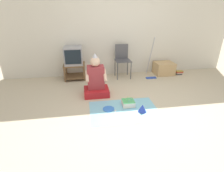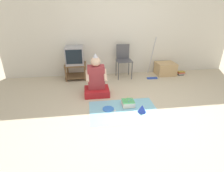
# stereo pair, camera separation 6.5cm
# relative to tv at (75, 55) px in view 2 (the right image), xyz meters

# --- Properties ---
(ground_plane) EXTENTS (16.00, 16.00, 0.00)m
(ground_plane) POSITION_rel_tv_xyz_m (1.28, -1.89, -0.64)
(ground_plane) COLOR beige
(wall_back) EXTENTS (6.40, 0.06, 2.55)m
(wall_back) POSITION_rel_tv_xyz_m (1.28, 0.27, 0.63)
(wall_back) COLOR beige
(wall_back) RESTS_ON ground_plane
(tv_stand) EXTENTS (0.56, 0.49, 0.41)m
(tv_stand) POSITION_rel_tv_xyz_m (0.00, -0.00, -0.40)
(tv_stand) COLOR brown
(tv_stand) RESTS_ON ground_plane
(tv) EXTENTS (0.46, 0.47, 0.46)m
(tv) POSITION_rel_tv_xyz_m (0.00, 0.00, 0.00)
(tv) COLOR #99999E
(tv) RESTS_ON tv_stand
(folding_chair) EXTENTS (0.41, 0.40, 0.88)m
(folding_chair) POSITION_rel_tv_xyz_m (1.30, -0.03, -0.12)
(folding_chair) COLOR #4C4C51
(folding_chair) RESTS_ON ground_plane
(cardboard_box_stack) EXTENTS (0.53, 0.46, 0.35)m
(cardboard_box_stack) POSITION_rel_tv_xyz_m (2.54, -0.02, -0.47)
(cardboard_box_stack) COLOR tan
(cardboard_box_stack) RESTS_ON ground_plane
(dust_mop) EXTENTS (0.28, 0.45, 1.11)m
(dust_mop) POSITION_rel_tv_xyz_m (2.06, -0.20, -0.33)
(dust_mop) COLOR #2D4CB2
(dust_mop) RESTS_ON ground_plane
(book_pile) EXTENTS (0.19, 0.15, 0.10)m
(book_pile) POSITION_rel_tv_xyz_m (2.98, -0.12, -0.59)
(book_pile) COLOR #333338
(book_pile) RESTS_ON ground_plane
(person_seated) EXTENTS (0.54, 0.45, 0.92)m
(person_seated) POSITION_rel_tv_xyz_m (0.50, -1.05, -0.33)
(person_seated) COLOR red
(person_seated) RESTS_ON ground_plane
(party_cloth) EXTENTS (1.28, 0.85, 0.01)m
(party_cloth) POSITION_rel_tv_xyz_m (0.96, -1.82, -0.64)
(party_cloth) COLOR #7FC6E0
(party_cloth) RESTS_ON ground_plane
(birthday_cake) EXTENTS (0.24, 0.24, 0.16)m
(birthday_cake) POSITION_rel_tv_xyz_m (1.08, -1.66, -0.58)
(birthday_cake) COLOR #F4E0C6
(birthday_cake) RESTS_ON party_cloth
(party_hat_blue) EXTENTS (0.16, 0.16, 0.14)m
(party_hat_blue) POSITION_rel_tv_xyz_m (1.27, -1.92, -0.56)
(party_hat_blue) COLOR blue
(party_hat_blue) RESTS_ON party_cloth
(paper_plate) EXTENTS (0.22, 0.22, 0.01)m
(paper_plate) POSITION_rel_tv_xyz_m (0.67, -1.74, -0.63)
(paper_plate) COLOR blue
(paper_plate) RESTS_ON party_cloth
(plastic_spoon_near) EXTENTS (0.06, 0.14, 0.01)m
(plastic_spoon_near) POSITION_rel_tv_xyz_m (0.79, -1.83, -0.63)
(plastic_spoon_near) COLOR white
(plastic_spoon_near) RESTS_ON party_cloth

